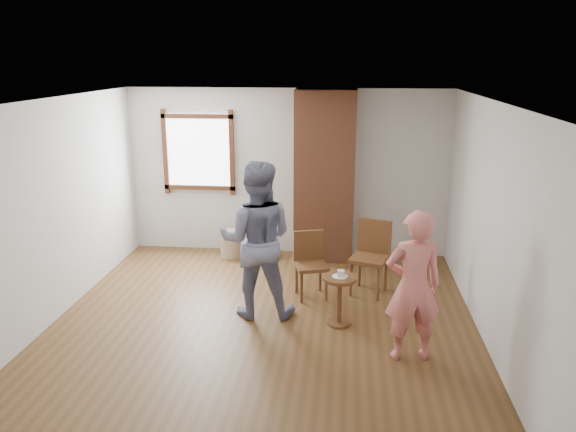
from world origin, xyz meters
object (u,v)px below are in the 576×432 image
object	(u,v)px
dining_chair_right	(371,253)
person_pink	(413,286)
man	(257,240)
side_table	(339,292)
dining_chair_left	(310,260)
stoneware_crock	(231,244)

from	to	relation	value
dining_chair_right	person_pink	xyz separation A→B (m)	(0.35, -1.71, 0.26)
man	side_table	bearing A→B (deg)	165.88
dining_chair_right	person_pink	distance (m)	1.77
side_table	person_pink	bearing A→B (deg)	-42.70
dining_chair_left	man	world-z (taller)	man
stoneware_crock	person_pink	bearing A→B (deg)	-48.91
dining_chair_left	person_pink	xyz separation A→B (m)	(1.15, -1.51, 0.32)
dining_chair_right	man	world-z (taller)	man
man	dining_chair_left	bearing A→B (deg)	-137.04
man	person_pink	distance (m)	1.96
man	person_pink	bearing A→B (deg)	149.83
stoneware_crock	side_table	xyz separation A→B (m)	(1.75, -2.17, 0.19)
dining_chair_left	man	size ratio (longest dim) A/B	0.45
stoneware_crock	person_pink	size ratio (longest dim) A/B	0.26
stoneware_crock	side_table	distance (m)	2.79
dining_chair_left	dining_chair_right	bearing A→B (deg)	-2.55
man	person_pink	size ratio (longest dim) A/B	1.18
dining_chair_left	side_table	bearing A→B (deg)	-80.82
dining_chair_left	side_table	world-z (taller)	dining_chair_left
side_table	dining_chair_left	bearing A→B (deg)	116.01
man	person_pink	world-z (taller)	man
person_pink	stoneware_crock	bearing A→B (deg)	-58.91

